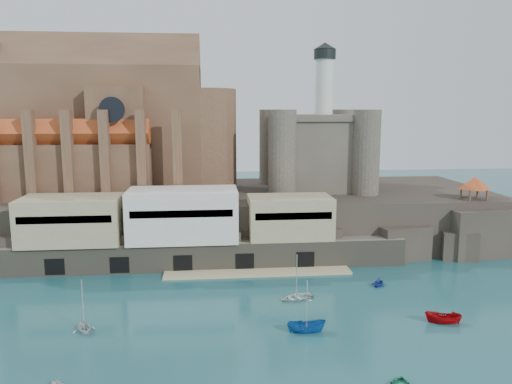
{
  "coord_description": "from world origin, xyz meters",
  "views": [
    {
      "loc": [
        -5.64,
        -58.55,
        26.13
      ],
      "look_at": [
        3.03,
        32.0,
        10.94
      ],
      "focal_mm": 35.0,
      "sensor_mm": 36.0,
      "label": 1
    }
  ],
  "objects_px": {
    "church": "(113,130)",
    "pavilion": "(474,184)",
    "boat_2": "(306,332)",
    "castle_keep": "(316,148)"
  },
  "relations": [
    {
      "from": "church",
      "to": "pavilion",
      "type": "xyz_separation_m",
      "value": [
        66.13,
        -15.85,
        -9.4
      ]
    },
    {
      "from": "church",
      "to": "boat_2",
      "type": "relative_size",
      "value": 10.15
    },
    {
      "from": "castle_keep",
      "to": "boat_2",
      "type": "xyz_separation_m",
      "value": [
        -10.46,
        -44.88,
        -18.31
      ]
    },
    {
      "from": "boat_2",
      "to": "pavilion",
      "type": "bearing_deg",
      "value": -48.24
    },
    {
      "from": "pavilion",
      "to": "boat_2",
      "type": "height_order",
      "value": "pavilion"
    },
    {
      "from": "church",
      "to": "boat_2",
      "type": "height_order",
      "value": "church"
    },
    {
      "from": "castle_keep",
      "to": "boat_2",
      "type": "relative_size",
      "value": 6.33
    },
    {
      "from": "pavilion",
      "to": "boat_2",
      "type": "bearing_deg",
      "value": -140.68
    },
    {
      "from": "pavilion",
      "to": "boat_2",
      "type": "xyz_separation_m",
      "value": [
        -36.39,
        -29.8,
        -12.73
      ]
    },
    {
      "from": "castle_keep",
      "to": "boat_2",
      "type": "bearing_deg",
      "value": -103.12
    }
  ]
}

